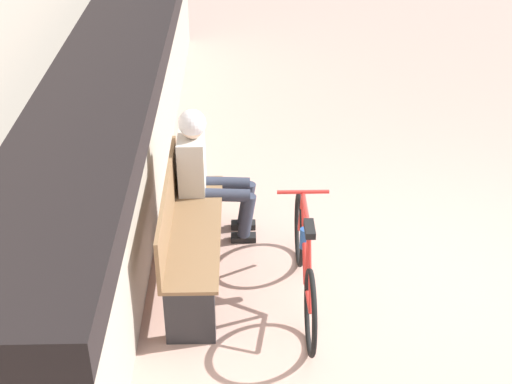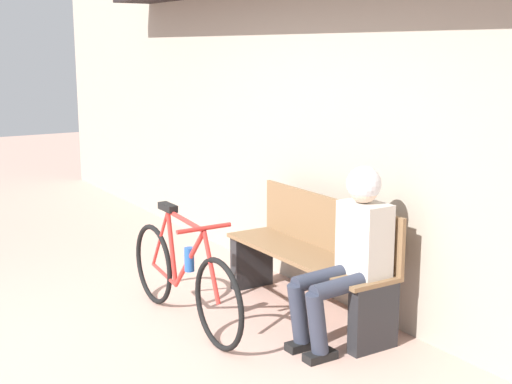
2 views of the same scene
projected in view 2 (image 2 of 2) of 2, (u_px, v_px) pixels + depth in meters
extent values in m
plane|color=tan|center=(46.00, 361.00, 4.55)|extent=(24.00, 24.00, 0.00)
cube|color=#9E9384|center=(338.00, 96.00, 5.44)|extent=(12.00, 0.12, 3.20)
cube|color=brown|center=(306.00, 255.00, 5.24)|extent=(1.61, 0.42, 0.03)
cube|color=brown|center=(327.00, 223.00, 5.30)|extent=(1.61, 0.03, 0.40)
cube|color=#232326|center=(252.00, 260.00, 5.92)|extent=(0.10, 0.36, 0.45)
cube|color=#232326|center=(374.00, 318.00, 4.66)|extent=(0.10, 0.36, 0.45)
torus|color=black|center=(153.00, 264.00, 5.53)|extent=(0.62, 0.04, 0.62)
torus|color=black|center=(219.00, 304.00, 4.67)|extent=(0.62, 0.04, 0.62)
cylinder|color=red|center=(185.00, 220.00, 4.96)|extent=(0.56, 0.03, 0.07)
cylinder|color=red|center=(189.00, 259.00, 4.97)|extent=(0.48, 0.03, 0.53)
cylinder|color=red|center=(172.00, 248.00, 5.20)|extent=(0.14, 0.03, 0.55)
cylinder|color=red|center=(164.00, 274.00, 5.37)|extent=(0.40, 0.03, 0.08)
cylinder|color=red|center=(160.00, 238.00, 5.36)|extent=(0.31, 0.02, 0.50)
cylinder|color=red|center=(211.00, 267.00, 4.70)|extent=(0.21, 0.03, 0.46)
cube|color=black|center=(168.00, 207.00, 5.18)|extent=(0.20, 0.07, 0.05)
cylinder|color=red|center=(204.00, 228.00, 4.73)|extent=(0.03, 0.40, 0.03)
cylinder|color=#235199|center=(189.00, 259.00, 4.97)|extent=(0.07, 0.07, 0.17)
cylinder|color=#2D3342|center=(323.00, 278.00, 4.71)|extent=(0.11, 0.45, 0.13)
cylinder|color=#2D3342|center=(299.00, 313.00, 4.66)|extent=(0.11, 0.17, 0.42)
cube|color=black|center=(302.00, 345.00, 4.72)|extent=(0.10, 0.22, 0.06)
cylinder|color=#2D3342|center=(342.00, 286.00, 4.55)|extent=(0.11, 0.45, 0.13)
cylinder|color=#2D3342|center=(317.00, 323.00, 4.49)|extent=(0.11, 0.17, 0.42)
cube|color=black|center=(320.00, 356.00, 4.55)|extent=(0.10, 0.22, 0.06)
cube|color=#B7B2A8|center=(364.00, 238.00, 4.72)|extent=(0.34, 0.22, 0.49)
sphere|color=beige|center=(364.00, 188.00, 4.64)|extent=(0.20, 0.20, 0.20)
sphere|color=silver|center=(364.00, 184.00, 4.63)|extent=(0.23, 0.23, 0.23)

